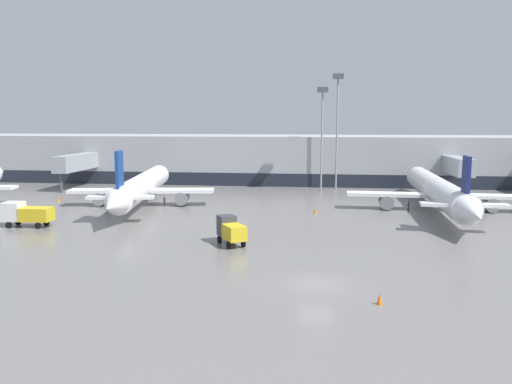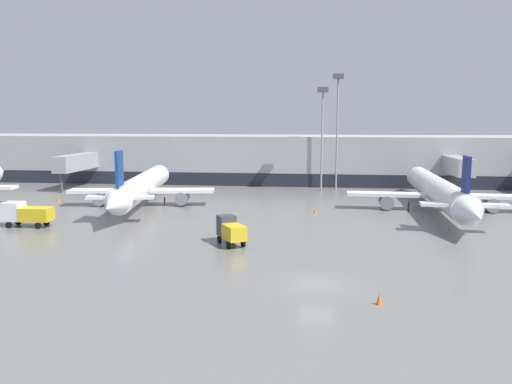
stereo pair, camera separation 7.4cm
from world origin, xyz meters
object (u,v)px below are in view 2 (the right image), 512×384
Objects in this scene: service_truck_0 at (231,230)px; traffic_cone_2 at (59,199)px; parked_jet_0 at (438,191)px; apron_light_mast_1 at (338,100)px; service_truck_1 at (26,213)px; parked_jet_1 at (142,187)px; traffic_cone_1 at (315,210)px; traffic_cone_0 at (379,299)px; apron_light_mast_2 at (322,109)px.

service_truck_0 is 5.61× the size of traffic_cone_2.
parked_jet_0 is 2.03× the size of apron_light_mast_1.
parked_jet_0 is 7.29× the size of service_truck_1.
parked_jet_1 reaches higher than service_truck_1.
parked_jet_1 reaches higher than traffic_cone_2.
service_truck_0 is 0.76× the size of service_truck_1.
service_truck_0 reaches higher than traffic_cone_1.
apron_light_mast_1 reaches higher than traffic_cone_0.
apron_light_mast_1 is at bearing 90.83° from traffic_cone_0.
parked_jet_1 is 8.82× the size of service_truck_0.
apron_light_mast_1 is 1.14× the size of apron_light_mast_2.
traffic_cone_0 is 32.59m from traffic_cone_1.
parked_jet_0 is at bearing 71.83° from traffic_cone_0.
service_truck_1 is at bearing -135.48° from apron_light_mast_2.
apron_light_mast_1 is (35.93, 35.73, 13.88)m from service_truck_1.
service_truck_1 is at bearing -135.16° from apron_light_mast_1.
apron_light_mast_1 is at bearing 35.19° from parked_jet_0.
parked_jet_1 is at bearing 129.11° from traffic_cone_0.
apron_light_mast_1 is at bearing 81.50° from traffic_cone_1.
parked_jet_1 is 1.87× the size of apron_light_mast_1.
parked_jet_0 is 38.26m from traffic_cone_0.
service_truck_1 is (-48.65, -16.43, -1.07)m from parked_jet_0.
apron_light_mast_2 is (0.88, 20.33, 13.47)m from traffic_cone_1.
service_truck_0 is at bearing -103.21° from apron_light_mast_2.
service_truck_0 is 37.36m from traffic_cone_2.
parked_jet_1 is 36.78m from apron_light_mast_1.
parked_jet_0 is 16.83m from traffic_cone_1.
service_truck_0 is 0.21× the size of apron_light_mast_1.
parked_jet_0 is 60.81× the size of traffic_cone_1.
traffic_cone_1 is (32.45, 12.45, -1.23)m from service_truck_1.
apron_light_mast_1 reaches higher than apron_light_mast_2.
apron_light_mast_2 reaches higher than traffic_cone_0.
apron_light_mast_2 is (-2.60, -2.95, -1.64)m from apron_light_mast_1.
traffic_cone_2 is 47.82m from apron_light_mast_1.
apron_light_mast_1 is at bearing 48.60° from apron_light_mast_2.
traffic_cone_0 is (-11.91, -36.29, -2.24)m from parked_jet_0.
apron_light_mast_2 is at bearing -45.17° from service_truck_0.
traffic_cone_0 reaches higher than traffic_cone_1.
parked_jet_1 is at bearing 6.18° from service_truck_0.
traffic_cone_1 is at bearing -160.48° from service_truck_1.
apron_light_mast_1 reaches higher than parked_jet_1.
traffic_cone_2 is at bearing 138.78° from traffic_cone_0.
traffic_cone_0 is 1.04× the size of traffic_cone_2.
service_truck_1 is at bearing 45.61° from service_truck_0.
parked_jet_1 is at bearing 93.26° from parked_jet_0.
traffic_cone_2 is at bearing 21.04° from service_truck_0.
traffic_cone_1 is 0.89× the size of traffic_cone_2.
parked_jet_0 is 9.60× the size of service_truck_0.
parked_jet_0 is 1.09× the size of parked_jet_1.
parked_jet_1 is (-40.58, -1.02, 0.05)m from parked_jet_0.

